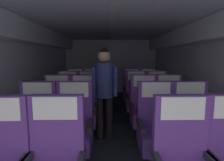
{
  "coord_description": "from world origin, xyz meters",
  "views": [
    {
      "loc": [
        -0.08,
        -0.07,
        1.44
      ],
      "look_at": [
        -0.01,
        4.13,
        0.87
      ],
      "focal_mm": 28.85,
      "sensor_mm": 36.0,
      "label": 1
    }
  ],
  "objects_px": {
    "seat_d_right_aisle": "(157,99)",
    "seat_d_left_window": "(68,99)",
    "seat_d_left_aisle": "(88,99)",
    "seat_b_left_aisle": "(74,130)",
    "seat_d_right_window": "(136,99)",
    "seat_e_left_aisle": "(92,92)",
    "seat_c_right_window": "(144,110)",
    "seat_c_right_aisle": "(169,110)",
    "seat_e_right_aisle": "(149,91)",
    "flight_attendant": "(105,84)",
    "seat_c_left_window": "(57,110)",
    "seat_b_right_aisle": "(192,129)",
    "seat_e_right_window": "(132,91)",
    "seat_e_left_window": "(75,92)",
    "seat_b_left_window": "(37,130)",
    "seat_c_left_aisle": "(83,110)",
    "seat_b_right_window": "(157,130)"
  },
  "relations": [
    {
      "from": "seat_d_right_aisle",
      "to": "seat_d_left_window",
      "type": "bearing_deg",
      "value": 179.68
    },
    {
      "from": "seat_d_left_aisle",
      "to": "seat_b_left_aisle",
      "type": "bearing_deg",
      "value": -89.62
    },
    {
      "from": "seat_d_right_window",
      "to": "seat_e_left_aisle",
      "type": "bearing_deg",
      "value": 141.61
    },
    {
      "from": "seat_c_right_window",
      "to": "seat_d_right_aisle",
      "type": "bearing_deg",
      "value": 61.86
    },
    {
      "from": "seat_c_right_window",
      "to": "seat_d_right_aisle",
      "type": "distance_m",
      "value": 0.99
    },
    {
      "from": "seat_c_right_aisle",
      "to": "seat_d_left_window",
      "type": "distance_m",
      "value": 2.21
    },
    {
      "from": "seat_e_left_aisle",
      "to": "seat_e_right_aisle",
      "type": "height_order",
      "value": "same"
    },
    {
      "from": "seat_e_right_aisle",
      "to": "seat_b_left_aisle",
      "type": "bearing_deg",
      "value": -121.1
    },
    {
      "from": "seat_c_right_window",
      "to": "seat_d_left_aisle",
      "type": "height_order",
      "value": "same"
    },
    {
      "from": "seat_c_right_aisle",
      "to": "seat_e_right_aisle",
      "type": "height_order",
      "value": "same"
    },
    {
      "from": "seat_d_left_window",
      "to": "flight_attendant",
      "type": "height_order",
      "value": "flight_attendant"
    },
    {
      "from": "seat_c_right_window",
      "to": "seat_c_left_window",
      "type": "bearing_deg",
      "value": 179.25
    },
    {
      "from": "seat_b_right_aisle",
      "to": "seat_e_right_window",
      "type": "bearing_deg",
      "value": 100.0
    },
    {
      "from": "seat_d_right_window",
      "to": "flight_attendant",
      "type": "relative_size",
      "value": 0.7
    },
    {
      "from": "seat_b_left_aisle",
      "to": "seat_e_right_aisle",
      "type": "distance_m",
      "value": 3.03
    },
    {
      "from": "seat_e_left_aisle",
      "to": "flight_attendant",
      "type": "bearing_deg",
      "value": -78.2
    },
    {
      "from": "seat_b_left_aisle",
      "to": "seat_c_right_aisle",
      "type": "distance_m",
      "value": 1.79
    },
    {
      "from": "seat_c_right_window",
      "to": "seat_d_right_window",
      "type": "relative_size",
      "value": 1.0
    },
    {
      "from": "seat_c_left_window",
      "to": "seat_c_right_window",
      "type": "relative_size",
      "value": 1.0
    },
    {
      "from": "seat_d_right_window",
      "to": "seat_d_left_window",
      "type": "bearing_deg",
      "value": -179.94
    },
    {
      "from": "seat_b_left_aisle",
      "to": "seat_d_right_aisle",
      "type": "distance_m",
      "value": 2.33
    },
    {
      "from": "seat_d_left_window",
      "to": "seat_d_left_aisle",
      "type": "relative_size",
      "value": 1.0
    },
    {
      "from": "seat_d_right_aisle",
      "to": "flight_attendant",
      "type": "distance_m",
      "value": 1.61
    },
    {
      "from": "seat_c_right_window",
      "to": "seat_e_left_aisle",
      "type": "distance_m",
      "value": 2.07
    },
    {
      "from": "seat_e_left_window",
      "to": "seat_d_right_window",
      "type": "bearing_deg",
      "value": -28.68
    },
    {
      "from": "flight_attendant",
      "to": "seat_e_left_window",
      "type": "bearing_deg",
      "value": -49.86
    },
    {
      "from": "seat_b_right_aisle",
      "to": "seat_d_right_window",
      "type": "xyz_separation_m",
      "value": [
        -0.47,
        1.74,
        0.0
      ]
    },
    {
      "from": "seat_b_left_aisle",
      "to": "seat_c_right_aisle",
      "type": "xyz_separation_m",
      "value": [
        1.57,
        0.87,
        0.0
      ]
    },
    {
      "from": "seat_d_left_window",
      "to": "seat_e_left_aisle",
      "type": "height_order",
      "value": "same"
    },
    {
      "from": "seat_d_right_window",
      "to": "seat_b_left_window",
      "type": "bearing_deg",
      "value": -132.36
    },
    {
      "from": "seat_b_left_window",
      "to": "seat_d_right_window",
      "type": "bearing_deg",
      "value": 47.64
    },
    {
      "from": "seat_d_left_window",
      "to": "seat_d_left_aisle",
      "type": "xyz_separation_m",
      "value": [
        0.46,
        0.0,
        0.0
      ]
    },
    {
      "from": "seat_c_left_aisle",
      "to": "seat_d_left_aisle",
      "type": "relative_size",
      "value": 1.0
    },
    {
      "from": "seat_c_left_window",
      "to": "seat_c_right_aisle",
      "type": "bearing_deg",
      "value": 0.11
    },
    {
      "from": "seat_b_left_aisle",
      "to": "seat_b_right_window",
      "type": "bearing_deg",
      "value": -0.82
    },
    {
      "from": "seat_c_left_window",
      "to": "seat_e_right_aisle",
      "type": "xyz_separation_m",
      "value": [
        2.04,
        1.73,
        0.0
      ]
    },
    {
      "from": "seat_d_left_aisle",
      "to": "flight_attendant",
      "type": "height_order",
      "value": "flight_attendant"
    },
    {
      "from": "seat_c_left_window",
      "to": "seat_d_left_aisle",
      "type": "bearing_deg",
      "value": 62.06
    },
    {
      "from": "seat_c_left_aisle",
      "to": "seat_c_right_window",
      "type": "height_order",
      "value": "same"
    },
    {
      "from": "seat_e_left_aisle",
      "to": "seat_b_right_window",
      "type": "bearing_deg",
      "value": -67.28
    },
    {
      "from": "seat_e_left_aisle",
      "to": "seat_c_left_aisle",
      "type": "bearing_deg",
      "value": -89.93
    },
    {
      "from": "seat_b_left_aisle",
      "to": "seat_d_right_window",
      "type": "distance_m",
      "value": 2.05
    },
    {
      "from": "seat_b_right_window",
      "to": "seat_d_right_window",
      "type": "relative_size",
      "value": 1.0
    },
    {
      "from": "seat_c_right_window",
      "to": "seat_d_left_window",
      "type": "height_order",
      "value": "same"
    },
    {
      "from": "seat_d_right_aisle",
      "to": "seat_b_right_window",
      "type": "bearing_deg",
      "value": -105.27
    },
    {
      "from": "seat_c_right_window",
      "to": "seat_d_left_window",
      "type": "distance_m",
      "value": 1.81
    },
    {
      "from": "seat_c_right_window",
      "to": "seat_e_left_aisle",
      "type": "xyz_separation_m",
      "value": [
        -1.1,
        1.75,
        0.0
      ]
    },
    {
      "from": "seat_d_left_window",
      "to": "seat_e_right_aisle",
      "type": "bearing_deg",
      "value": 23.01
    },
    {
      "from": "seat_d_right_aisle",
      "to": "seat_b_right_aisle",
      "type": "bearing_deg",
      "value": -90.12
    },
    {
      "from": "seat_c_left_window",
      "to": "flight_attendant",
      "type": "xyz_separation_m",
      "value": [
        0.86,
        -0.13,
        0.5
      ]
    }
  ]
}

